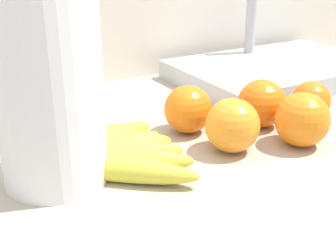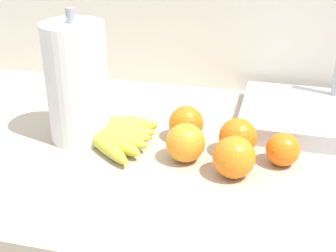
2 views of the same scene
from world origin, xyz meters
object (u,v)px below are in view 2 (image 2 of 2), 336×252
object	(u,v)px
orange_back_left	(283,149)
orange_front	(238,137)
orange_back_right	(184,143)
orange_center	(186,123)
banana_bunch	(109,133)
orange_right	(234,157)
paper_towel_roll	(77,83)

from	to	relation	value
orange_back_left	orange_front	bearing A→B (deg)	167.66
orange_back_right	orange_front	xyz separation A→B (m)	(0.10, 0.05, -0.00)
orange_center	orange_front	size ratio (longest dim) A/B	0.97
orange_back_left	banana_bunch	bearing A→B (deg)	178.60
orange_right	orange_back_left	bearing A→B (deg)	37.04
orange_front	banana_bunch	bearing A→B (deg)	-177.71
banana_bunch	orange_right	xyz separation A→B (m)	(0.28, -0.08, 0.02)
orange_center	paper_towel_roll	size ratio (longest dim) A/B	0.27
banana_bunch	paper_towel_roll	world-z (taller)	paper_towel_roll
paper_towel_roll	orange_front	bearing A→B (deg)	1.19
orange_back_left	orange_right	bearing A→B (deg)	-142.96
orange_back_left	paper_towel_roll	bearing A→B (deg)	178.31
orange_center	orange_back_left	bearing A→B (deg)	-15.80
orange_back_left	orange_back_right	xyz separation A→B (m)	(-0.19, -0.03, 0.01)
orange_center	orange_right	size ratio (longest dim) A/B	0.94
orange_back_right	orange_center	xyz separation A→B (m)	(-0.01, 0.09, -0.00)
orange_front	orange_back_left	bearing A→B (deg)	-12.34
orange_back_right	paper_towel_roll	distance (m)	0.26
banana_bunch	orange_back_left	bearing A→B (deg)	-1.40
orange_back_right	banana_bunch	bearing A→B (deg)	166.96
orange_center	paper_towel_roll	world-z (taller)	paper_towel_roll
banana_bunch	orange_front	distance (m)	0.27
paper_towel_roll	orange_back_right	bearing A→B (deg)	-10.34
banana_bunch	orange_center	distance (m)	0.17
orange_back_left	orange_center	xyz separation A→B (m)	(-0.21, 0.06, 0.00)
orange_back_left	orange_center	size ratio (longest dim) A/B	0.88
orange_back_right	paper_towel_roll	bearing A→B (deg)	169.66
orange_back_right	orange_front	distance (m)	0.11
paper_towel_roll	banana_bunch	bearing A→B (deg)	-3.27
orange_center	paper_towel_roll	xyz separation A→B (m)	(-0.23, -0.05, 0.09)
banana_bunch	orange_right	world-z (taller)	orange_right
banana_bunch	orange_back_left	size ratio (longest dim) A/B	3.22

